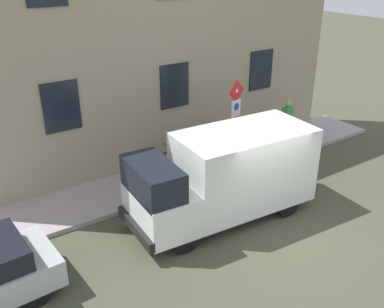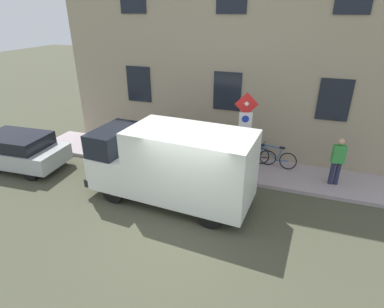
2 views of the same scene
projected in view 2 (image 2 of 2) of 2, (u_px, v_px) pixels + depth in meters
The scene contains 11 objects.
ground_plane at pixel (185, 221), 9.33m from camera, with size 80.00×80.00×0.00m, color #474835.
sidewalk_slab at pixel (218, 165), 12.50m from camera, with size 2.14×16.15×0.14m, color #A6979B.
building_facade at pixel (231, 48), 11.88m from camera, with size 0.75×14.15×8.80m.
sign_post_stacked at pixel (245, 128), 10.57m from camera, with size 0.20×0.55×3.05m.
delivery_van at pixel (173, 164), 9.81m from camera, with size 2.36×5.45×2.50m.
parked_hatchback at pixel (15, 150), 12.24m from camera, with size 1.97×4.09×1.38m.
bicycle_blue at pixel (274, 157), 12.13m from camera, with size 0.47×1.71×0.89m.
bicycle_black at pixel (254, 155), 12.36m from camera, with size 0.46×1.71×0.89m.
bicycle_red at pixel (235, 152), 12.59m from camera, with size 0.47×1.71×0.89m.
bicycle_orange at pixel (216, 149), 12.83m from camera, with size 0.46×1.71×0.89m.
pedestrian at pixel (337, 160), 10.65m from camera, with size 0.32×0.44×1.72m.
Camera 2 is at (-7.12, -2.70, 5.75)m, focal length 29.19 mm.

